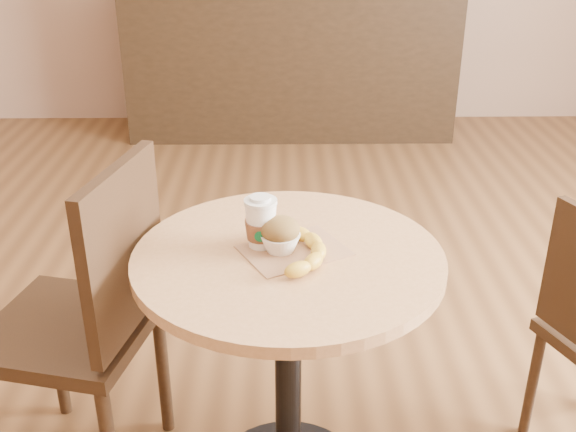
{
  "coord_description": "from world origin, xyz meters",
  "views": [
    {
      "loc": [
        -0.08,
        -1.47,
        1.53
      ],
      "look_at": [
        -0.06,
        -0.01,
        0.83
      ],
      "focal_mm": 42.0,
      "sensor_mm": 36.0,
      "label": 1
    }
  ],
  "objects_px": {
    "cafe_table": "(288,321)",
    "muffin": "(280,235)",
    "coffee_cup": "(261,224)",
    "banana": "(299,249)",
    "chair_left": "(89,316)"
  },
  "relations": [
    {
      "from": "cafe_table",
      "to": "banana",
      "type": "distance_m",
      "value": 0.22
    },
    {
      "from": "coffee_cup",
      "to": "muffin",
      "type": "relative_size",
      "value": 1.37
    },
    {
      "from": "muffin",
      "to": "coffee_cup",
      "type": "bearing_deg",
      "value": 150.88
    },
    {
      "from": "banana",
      "to": "muffin",
      "type": "bearing_deg",
      "value": 142.78
    },
    {
      "from": "cafe_table",
      "to": "muffin",
      "type": "bearing_deg",
      "value": 155.12
    },
    {
      "from": "coffee_cup",
      "to": "banana",
      "type": "height_order",
      "value": "coffee_cup"
    },
    {
      "from": "cafe_table",
      "to": "muffin",
      "type": "distance_m",
      "value": 0.24
    },
    {
      "from": "chair_left",
      "to": "coffee_cup",
      "type": "xyz_separation_m",
      "value": [
        0.46,
        -0.04,
        0.29
      ]
    },
    {
      "from": "chair_left",
      "to": "banana",
      "type": "distance_m",
      "value": 0.61
    },
    {
      "from": "muffin",
      "to": "banana",
      "type": "height_order",
      "value": "muffin"
    },
    {
      "from": "coffee_cup",
      "to": "muffin",
      "type": "distance_m",
      "value": 0.06
    },
    {
      "from": "banana",
      "to": "chair_left",
      "type": "bearing_deg",
      "value": 164.09
    },
    {
      "from": "banana",
      "to": "cafe_table",
      "type": "bearing_deg",
      "value": 138.79
    },
    {
      "from": "chair_left",
      "to": "muffin",
      "type": "bearing_deg",
      "value": 95.63
    },
    {
      "from": "muffin",
      "to": "cafe_table",
      "type": "bearing_deg",
      "value": -24.88
    }
  ]
}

